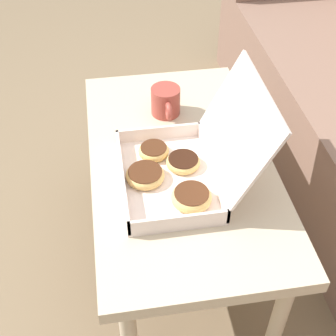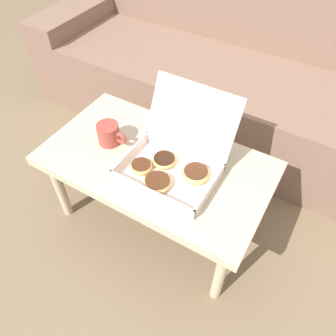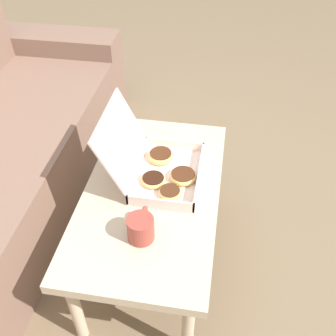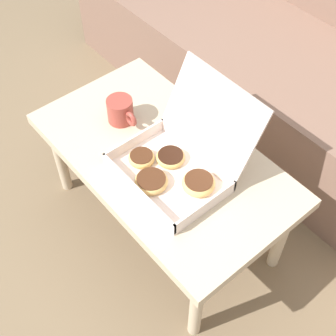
{
  "view_description": "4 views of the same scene",
  "coord_description": "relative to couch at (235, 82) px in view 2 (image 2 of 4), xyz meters",
  "views": [
    {
      "loc": [
        1.01,
        -0.28,
        1.35
      ],
      "look_at": [
        0.09,
        -0.14,
        0.47
      ],
      "focal_mm": 50.0,
      "sensor_mm": 36.0,
      "label": 1
    },
    {
      "loc": [
        0.52,
        -0.86,
        1.4
      ],
      "look_at": [
        0.09,
        -0.14,
        0.47
      ],
      "focal_mm": 35.0,
      "sensor_mm": 36.0,
      "label": 2
    },
    {
      "loc": [
        -1.07,
        -0.33,
        1.53
      ],
      "look_at": [
        0.09,
        -0.14,
        0.47
      ],
      "focal_mm": 42.0,
      "sensor_mm": 36.0,
      "label": 3
    },
    {
      "loc": [
        0.82,
        -0.75,
        1.64
      ],
      "look_at": [
        0.09,
        -0.14,
        0.47
      ],
      "focal_mm": 50.0,
      "sensor_mm": 36.0,
      "label": 4
    }
  ],
  "objects": [
    {
      "name": "ground_plane",
      "position": [
        0.0,
        -0.8,
        -0.29
      ],
      "size": [
        12.0,
        12.0,
        0.0
      ],
      "primitive_type": "plane",
      "color": "#756047"
    },
    {
      "name": "pastry_box",
      "position": [
        0.09,
        -0.9,
        0.18
      ],
      "size": [
        0.37,
        0.37,
        0.29
      ],
      "color": "silver",
      "rests_on": "coffee_table"
    },
    {
      "name": "coffee_mug",
      "position": [
        -0.23,
        -0.9,
        0.18
      ],
      "size": [
        0.14,
        0.09,
        0.09
      ],
      "color": "#993D33",
      "rests_on": "coffee_table"
    },
    {
      "name": "couch",
      "position": [
        0.0,
        0.0,
        0.0
      ],
      "size": [
        2.47,
        0.81,
        0.85
      ],
      "color": "#7A5B4C",
      "rests_on": "ground_plane"
    },
    {
      "name": "coffee_table",
      "position": [
        0.0,
        -0.89,
        0.08
      ],
      "size": [
        0.95,
        0.53,
        0.42
      ],
      "color": "#C6B293",
      "rests_on": "ground_plane"
    }
  ]
}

